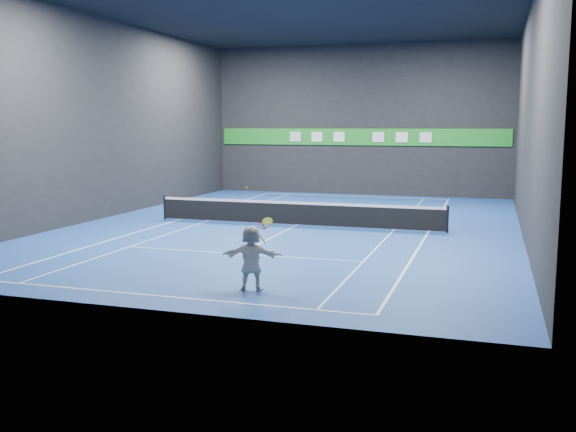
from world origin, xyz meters
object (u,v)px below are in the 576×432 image
(player, at_px, (251,258))
(tennis_racket, at_px, (264,227))
(tennis_net, at_px, (296,213))
(tennis_ball, at_px, (246,188))

(player, height_order, tennis_racket, tennis_racket)
(tennis_net, xyz_separation_m, tennis_racket, (2.36, -10.59, 1.11))
(tennis_net, bearing_deg, tennis_ball, -79.95)
(tennis_net, bearing_deg, tennis_racket, -77.42)
(player, distance_m, tennis_ball, 1.78)
(player, relative_size, tennis_ball, 25.86)
(tennis_racket, bearing_deg, player, -171.42)
(tennis_ball, xyz_separation_m, tennis_racket, (0.51, -0.11, -0.95))
(tennis_net, distance_m, tennis_racket, 10.91)
(tennis_net, height_order, tennis_racket, tennis_racket)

